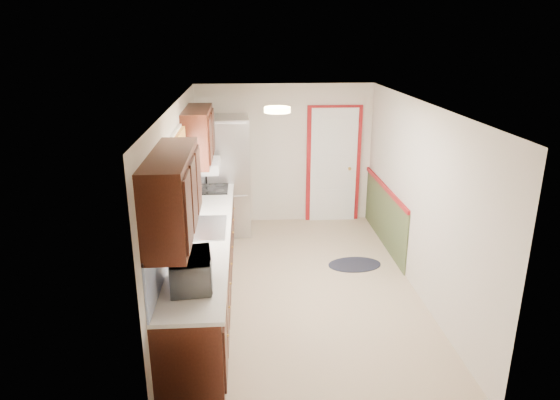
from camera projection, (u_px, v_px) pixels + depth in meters
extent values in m
cube|color=tan|center=(299.00, 286.00, 6.61)|extent=(3.20, 5.20, 0.12)
cube|color=white|center=(302.00, 104.00, 5.84)|extent=(3.20, 5.20, 0.12)
cube|color=beige|center=(285.00, 154.00, 8.59)|extent=(3.20, 0.10, 2.40)
cube|color=beige|center=(336.00, 303.00, 3.86)|extent=(3.20, 0.10, 2.40)
cube|color=beige|center=(179.00, 203.00, 6.12)|extent=(0.10, 5.20, 2.40)
cube|color=beige|center=(418.00, 198.00, 6.32)|extent=(0.10, 5.20, 2.40)
cube|color=#37150C|center=(205.00, 268.00, 6.10)|extent=(0.60, 4.00, 0.90)
cube|color=silver|center=(204.00, 233.00, 5.95)|extent=(0.63, 4.00, 0.04)
cube|color=#5780D5|center=(177.00, 210.00, 5.84)|extent=(0.02, 4.00, 0.55)
cube|color=#37150C|center=(173.00, 194.00, 4.42)|extent=(0.35, 1.40, 0.75)
cube|color=#37150C|center=(198.00, 135.00, 6.98)|extent=(0.35, 1.20, 0.75)
cube|color=white|center=(176.00, 175.00, 5.80)|extent=(0.02, 1.00, 0.90)
cube|color=#D85728|center=(178.00, 145.00, 5.69)|extent=(0.05, 1.12, 0.24)
cube|color=#B7B7BC|center=(204.00, 228.00, 6.04)|extent=(0.52, 0.82, 0.02)
cube|color=white|center=(204.00, 166.00, 7.17)|extent=(0.45, 0.60, 0.15)
cube|color=maroon|center=(333.00, 165.00, 8.68)|extent=(0.94, 0.05, 2.08)
cube|color=white|center=(333.00, 166.00, 8.66)|extent=(0.80, 0.04, 2.00)
cube|color=#3E4A2A|center=(384.00, 216.00, 7.84)|extent=(0.02, 2.30, 0.90)
cube|color=maroon|center=(386.00, 188.00, 7.69)|extent=(0.04, 2.30, 0.06)
cylinder|color=#FFD88C|center=(277.00, 110.00, 5.65)|extent=(0.30, 0.30, 0.06)
imported|color=white|center=(191.00, 267.00, 4.61)|extent=(0.37, 0.59, 0.38)
cube|color=#B7B7BC|center=(225.00, 176.00, 8.17)|extent=(0.83, 0.78, 1.93)
cylinder|color=black|center=(207.00, 189.00, 7.79)|extent=(0.02, 0.02, 1.35)
ellipsoid|color=black|center=(355.00, 265.00, 7.21)|extent=(0.81, 0.56, 0.01)
cube|color=black|center=(212.00, 189.00, 7.55)|extent=(0.48, 0.58, 0.02)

